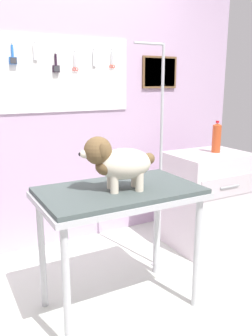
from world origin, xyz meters
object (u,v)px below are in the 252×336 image
Objects in this scene: grooming_arm at (160,170)px; cabinet_right at (206,199)px; soda_bottle at (217,138)px; grooming_table at (119,202)px; dog at (117,162)px.

grooming_arm reaches higher than cabinet_right.
grooming_arm is at bearing -167.97° from soda_bottle.
soda_bottle is (0.08, -0.00, 0.56)m from cabinet_right.
cabinet_right is 3.04× the size of soda_bottle.
soda_bottle is (1.21, 0.47, 0.25)m from grooming_table.
cabinet_right is 0.56m from soda_bottle.
soda_bottle is at bearing 21.79° from dog.
dog is 1.34m from soda_bottle.
grooming_arm is 2.03× the size of cabinet_right.
grooming_table is 3.59× the size of soda_bottle.
grooming_table is 1.27m from cabinet_right.
grooming_arm is 6.17× the size of soda_bottle.
grooming_table is 0.27m from dog.
soda_bottle is at bearing -0.03° from cabinet_right.
soda_bottle is at bearing 12.03° from grooming_arm.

